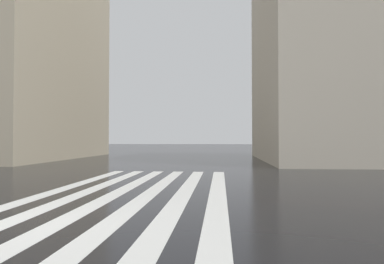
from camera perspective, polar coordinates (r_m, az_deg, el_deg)
name	(u,v)px	position (r m, az deg, el deg)	size (l,w,h in m)	color
ground_plane	(13,224)	(7.35, -28.29, -13.73)	(220.00, 220.00, 0.00)	black
zebra_crossing	(135,192)	(10.46, -9.63, -10.05)	(13.00, 5.50, 0.01)	silver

